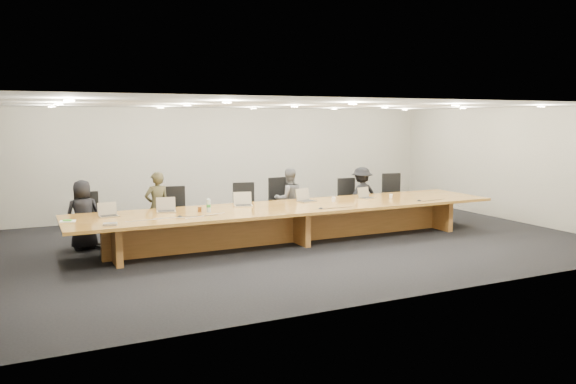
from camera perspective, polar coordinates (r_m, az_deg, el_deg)
name	(u,v)px	position (r m, az deg, el deg)	size (l,w,h in m)	color
ground	(294,241)	(11.67, 0.64, -5.05)	(12.00, 12.00, 0.00)	black
back_wall	(229,161)	(15.13, -6.04, 3.15)	(12.00, 0.02, 2.80)	silver
conference_table	(294,217)	(11.57, 0.64, -2.53)	(9.00, 1.80, 0.75)	brown
chair_far_left	(90,220)	(11.74, -19.44, -2.65)	(0.56, 0.56, 1.11)	black
chair_left	(175,213)	(11.97, -11.41, -2.12)	(0.58, 0.58, 1.13)	black
chair_mid_left	(246,208)	(12.38, -4.33, -1.65)	(0.58, 0.58, 1.14)	black
chair_mid_right	(284,203)	(12.87, -0.44, -1.14)	(0.61, 0.61, 1.21)	black
chair_right	(350,200)	(13.77, 6.36, -0.84)	(0.56, 0.56, 1.10)	black
chair_far_right	(395,196)	(14.34, 10.84, -0.44)	(0.60, 0.60, 1.18)	black
person_a	(83,215)	(11.59, -20.10, -2.17)	(0.66, 0.43, 1.36)	black
person_b	(157,207)	(11.90, -13.15, -1.45)	(0.53, 0.35, 1.45)	#332F1B
person_c	(289,199)	(12.80, 0.07, -0.73)	(0.68, 0.53, 1.41)	#515153
person_d	(362,195)	(13.70, 7.50, -0.34)	(0.88, 0.51, 1.37)	black
laptop_a	(109,210)	(10.73, -17.77, -1.71)	(0.34, 0.25, 0.27)	tan
laptop_b	(166,205)	(10.99, -12.28, -1.27)	(0.36, 0.26, 0.28)	tan
laptop_c	(243,199)	(11.50, -4.56, -0.72)	(0.37, 0.27, 0.29)	beige
laptop_d	(307,195)	(12.08, 1.90, -0.31)	(0.37, 0.27, 0.29)	tan
laptop_e	(367,193)	(12.71, 8.02, -0.07)	(0.32, 0.23, 0.25)	tan
water_bottle	(209,206)	(10.82, -8.06, -1.40)	(0.08, 0.08, 0.25)	silver
amber_mug	(200,209)	(10.90, -8.95, -1.76)	(0.08, 0.08, 0.10)	brown
paper_cup_near	(334,199)	(12.13, 4.65, -0.75)	(0.08, 0.08, 0.10)	silver
paper_cup_far	(391,196)	(12.83, 10.41, -0.42)	(0.08, 0.08, 0.09)	silver
notepad	(68,221)	(10.48, -21.48, -2.78)	(0.26, 0.21, 0.02)	white
lime_gadget	(68,220)	(10.46, -21.49, -2.70)	(0.14, 0.08, 0.02)	green
av_box	(110,224)	(9.91, -17.62, -3.12)	(0.23, 0.17, 0.03)	#ABABB0
mic_left	(180,216)	(10.40, -10.95, -2.44)	(0.11, 0.11, 0.03)	black
mic_center	(321,208)	(11.15, 3.34, -1.65)	(0.11, 0.11, 0.03)	black
mic_right	(419,200)	(12.52, 13.19, -0.83)	(0.11, 0.11, 0.03)	black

